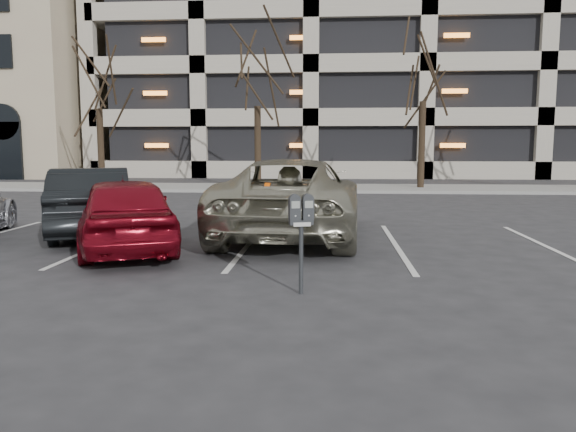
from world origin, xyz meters
name	(u,v)px	position (x,y,z in m)	size (l,w,h in m)	color
ground	(320,271)	(0.00, 0.00, 0.00)	(140.00, 140.00, 0.00)	#28282B
sidewalk	(327,188)	(0.00, 16.00, 0.06)	(80.00, 4.00, 0.12)	gray
stall_lines	(249,243)	(-1.40, 2.30, 0.01)	(16.90, 5.20, 0.00)	silver
parking_garage	(498,41)	(12.00, 33.84, 9.26)	(52.00, 20.00, 19.00)	black
tree_a	(97,59)	(-10.00, 16.00, 5.61)	(3.42, 3.42, 7.76)	black
tree_b	(257,54)	(-3.00, 16.00, 5.73)	(3.49, 3.49, 7.93)	black
tree_c	(425,46)	(4.00, 16.00, 6.00)	(3.65, 3.65, 8.30)	black
parking_meter	(301,219)	(-0.21, -1.32, 0.96)	(0.34, 0.20, 1.25)	black
suv_silver	(292,198)	(-0.63, 3.30, 0.81)	(2.93, 5.92, 1.62)	#A7A58E
car_red	(124,213)	(-3.52, 1.40, 0.68)	(1.61, 4.01, 1.37)	maroon
car_dark	(91,201)	(-4.91, 3.19, 0.71)	(1.50, 4.30, 1.42)	black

